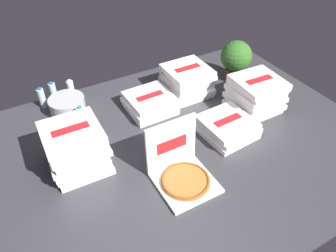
{
  "coord_description": "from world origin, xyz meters",
  "views": [
    {
      "loc": [
        -1.04,
        -1.66,
        1.82
      ],
      "look_at": [
        -0.06,
        0.1,
        0.14
      ],
      "focal_mm": 34.66,
      "sensor_mm": 36.0,
      "label": 1
    }
  ],
  "objects_px": {
    "pizza_stack_left_far": "(150,103)",
    "water_bottle_1": "(71,90)",
    "ice_bucket": "(68,106)",
    "pizza_stack_center_far": "(76,148)",
    "open_pizza_box": "(181,171)",
    "water_bottle_0": "(42,98)",
    "water_bottle_3": "(82,117)",
    "pizza_stack_left_near": "(256,94)",
    "potted_plant": "(236,59)",
    "water_bottle_2": "(53,92)",
    "pizza_stack_left_mid": "(187,80)",
    "pizza_stack_center_near": "(228,127)"
  },
  "relations": [
    {
      "from": "potted_plant",
      "to": "pizza_stack_left_far",
      "type": "bearing_deg",
      "value": -177.48
    },
    {
      "from": "pizza_stack_left_mid",
      "to": "potted_plant",
      "type": "height_order",
      "value": "potted_plant"
    },
    {
      "from": "pizza_stack_left_mid",
      "to": "water_bottle_1",
      "type": "relative_size",
      "value": 2.13
    },
    {
      "from": "ice_bucket",
      "to": "water_bottle_2",
      "type": "bearing_deg",
      "value": 103.52
    },
    {
      "from": "pizza_stack_left_near",
      "to": "water_bottle_2",
      "type": "distance_m",
      "value": 1.89
    },
    {
      "from": "pizza_stack_center_far",
      "to": "pizza_stack_left_near",
      "type": "distance_m",
      "value": 1.64
    },
    {
      "from": "pizza_stack_center_far",
      "to": "pizza_stack_left_mid",
      "type": "height_order",
      "value": "pizza_stack_center_far"
    },
    {
      "from": "pizza_stack_left_far",
      "to": "ice_bucket",
      "type": "bearing_deg",
      "value": 154.78
    },
    {
      "from": "pizza_stack_center_near",
      "to": "pizza_stack_left_far",
      "type": "distance_m",
      "value": 0.76
    },
    {
      "from": "pizza_stack_left_far",
      "to": "water_bottle_1",
      "type": "height_order",
      "value": "water_bottle_1"
    },
    {
      "from": "pizza_stack_left_mid",
      "to": "water_bottle_3",
      "type": "bearing_deg",
      "value": -179.84
    },
    {
      "from": "pizza_stack_center_far",
      "to": "water_bottle_2",
      "type": "xyz_separation_m",
      "value": [
        0.05,
        0.95,
        -0.08
      ]
    },
    {
      "from": "pizza_stack_center_far",
      "to": "potted_plant",
      "type": "distance_m",
      "value": 1.85
    },
    {
      "from": "pizza_stack_center_far",
      "to": "water_bottle_3",
      "type": "xyz_separation_m",
      "value": [
        0.17,
        0.45,
        -0.08
      ]
    },
    {
      "from": "pizza_stack_left_mid",
      "to": "potted_plant",
      "type": "distance_m",
      "value": 0.57
    },
    {
      "from": "pizza_stack_center_far",
      "to": "water_bottle_1",
      "type": "xyz_separation_m",
      "value": [
        0.21,
        0.9,
        -0.08
      ]
    },
    {
      "from": "water_bottle_1",
      "to": "potted_plant",
      "type": "distance_m",
      "value": 1.67
    },
    {
      "from": "pizza_stack_center_far",
      "to": "ice_bucket",
      "type": "bearing_deg",
      "value": 80.74
    },
    {
      "from": "open_pizza_box",
      "to": "water_bottle_0",
      "type": "distance_m",
      "value": 1.55
    },
    {
      "from": "open_pizza_box",
      "to": "pizza_stack_left_near",
      "type": "relative_size",
      "value": 0.99
    },
    {
      "from": "ice_bucket",
      "to": "pizza_stack_center_far",
      "type": "bearing_deg",
      "value": -99.26
    },
    {
      "from": "water_bottle_2",
      "to": "pizza_stack_center_near",
      "type": "bearing_deg",
      "value": -46.01
    },
    {
      "from": "pizza_stack_center_near",
      "to": "ice_bucket",
      "type": "relative_size",
      "value": 1.38
    },
    {
      "from": "pizza_stack_left_far",
      "to": "potted_plant",
      "type": "relative_size",
      "value": 1.02
    },
    {
      "from": "pizza_stack_center_far",
      "to": "pizza_stack_left_mid",
      "type": "xyz_separation_m",
      "value": [
        1.24,
        0.45,
        -0.05
      ]
    },
    {
      "from": "pizza_stack_center_near",
      "to": "ice_bucket",
      "type": "xyz_separation_m",
      "value": [
        -1.09,
        0.95,
        0.01
      ]
    },
    {
      "from": "pizza_stack_left_near",
      "to": "water_bottle_1",
      "type": "relative_size",
      "value": 2.08
    },
    {
      "from": "ice_bucket",
      "to": "water_bottle_2",
      "type": "xyz_separation_m",
      "value": [
        -0.06,
        0.25,
        0.02
      ]
    },
    {
      "from": "open_pizza_box",
      "to": "pizza_stack_left_mid",
      "type": "distance_m",
      "value": 1.14
    },
    {
      "from": "pizza_stack_center_near",
      "to": "water_bottle_1",
      "type": "xyz_separation_m",
      "value": [
        -1.0,
        1.15,
        0.03
      ]
    },
    {
      "from": "ice_bucket",
      "to": "potted_plant",
      "type": "relative_size",
      "value": 0.76
    },
    {
      "from": "water_bottle_0",
      "to": "pizza_stack_center_near",
      "type": "bearing_deg",
      "value": -42.15
    },
    {
      "from": "open_pizza_box",
      "to": "water_bottle_2",
      "type": "relative_size",
      "value": 2.06
    },
    {
      "from": "ice_bucket",
      "to": "open_pizza_box",
      "type": "bearing_deg",
      "value": -67.57
    },
    {
      "from": "open_pizza_box",
      "to": "water_bottle_3",
      "type": "height_order",
      "value": "open_pizza_box"
    },
    {
      "from": "open_pizza_box",
      "to": "water_bottle_0",
      "type": "height_order",
      "value": "open_pizza_box"
    },
    {
      "from": "pizza_stack_left_far",
      "to": "potted_plant",
      "type": "xyz_separation_m",
      "value": [
        1.01,
        0.04,
        0.17
      ]
    },
    {
      "from": "pizza_stack_center_near",
      "to": "water_bottle_2",
      "type": "bearing_deg",
      "value": 133.99
    },
    {
      "from": "water_bottle_0",
      "to": "water_bottle_3",
      "type": "bearing_deg",
      "value": -62.73
    },
    {
      "from": "open_pizza_box",
      "to": "water_bottle_1",
      "type": "relative_size",
      "value": 2.06
    },
    {
      "from": "pizza_stack_left_near",
      "to": "pizza_stack_left_far",
      "type": "bearing_deg",
      "value": 151.26
    },
    {
      "from": "pizza_stack_left_near",
      "to": "potted_plant",
      "type": "relative_size",
      "value": 1.02
    },
    {
      "from": "water_bottle_1",
      "to": "pizza_stack_left_mid",
      "type": "bearing_deg",
      "value": -23.56
    },
    {
      "from": "water_bottle_1",
      "to": "potted_plant",
      "type": "xyz_separation_m",
      "value": [
        1.59,
        -0.48,
        0.14
      ]
    },
    {
      "from": "water_bottle_1",
      "to": "water_bottle_3",
      "type": "distance_m",
      "value": 0.45
    },
    {
      "from": "water_bottle_1",
      "to": "pizza_stack_left_near",
      "type": "bearing_deg",
      "value": -34.71
    },
    {
      "from": "pizza_stack_left_far",
      "to": "water_bottle_0",
      "type": "bearing_deg",
      "value": 148.52
    },
    {
      "from": "pizza_stack_center_far",
      "to": "pizza_stack_left_near",
      "type": "relative_size",
      "value": 1.02
    },
    {
      "from": "water_bottle_1",
      "to": "ice_bucket",
      "type": "bearing_deg",
      "value": -115.69
    },
    {
      "from": "pizza_stack_left_far",
      "to": "water_bottle_0",
      "type": "distance_m",
      "value": 1.0
    }
  ]
}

